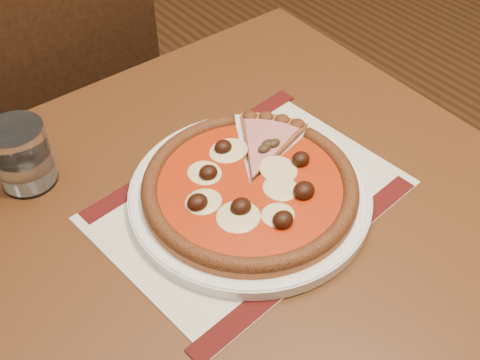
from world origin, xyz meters
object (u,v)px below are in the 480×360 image
Objects in this scene: plate at (250,195)px; water_glass at (22,155)px; chair_far at (45,115)px; pizza at (250,186)px; table at (248,246)px.

water_glass reaches higher than plate.
chair_far reaches higher than pizza.
chair_far is at bearing 96.45° from pizza.
chair_far is at bearing 67.23° from water_glass.
table is at bearing -46.76° from water_glass.
chair_far is 0.67m from pizza.
table is 2.63× the size of pizza.
water_glass is at bearing 133.75° from pizza.
chair_far is 9.57× the size of water_glass.
table is 8.07× the size of water_glass.
chair_far is at bearing 96.16° from table.
pizza is (0.07, -0.62, 0.23)m from chair_far.
table is 0.11m from plate.
pizza is (-0.00, -0.00, 0.02)m from plate.
plate is (0.07, -0.62, 0.21)m from chair_far.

